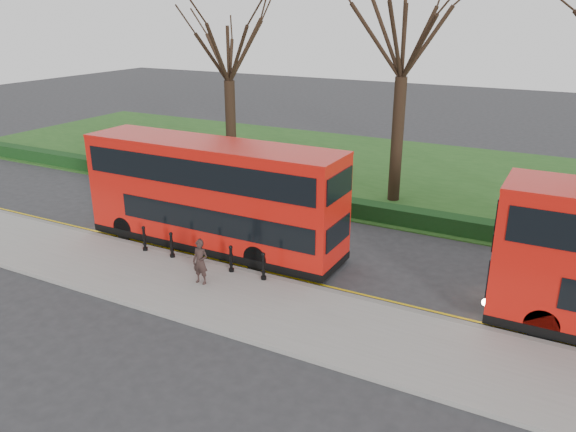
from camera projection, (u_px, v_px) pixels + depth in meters
The scene contains 12 objects.
ground at pixel (263, 264), 21.88m from camera, with size 120.00×120.00×0.00m, color #28282B.
pavement at pixel (219, 295), 19.37m from camera, with size 60.00×4.00×0.15m, color gray.
kerb at pixel (249, 273), 21.02m from camera, with size 60.00×0.25×0.16m, color slate.
grass_verge at pixel (387, 172), 34.30m from camera, with size 60.00×18.00×0.06m, color #214C19.
hedge at pixel (333, 205), 27.38m from camera, with size 60.00×0.90×0.80m, color black.
yellow_line_outer at pixel (254, 271), 21.30m from camera, with size 60.00×0.10×0.01m, color yellow.
yellow_line_inner at pixel (256, 269), 21.46m from camera, with size 60.00×0.10×0.01m, color yellow.
tree_left at pixel (228, 47), 31.16m from camera, with size 6.51×6.51×10.18m.
tree_mid at pixel (404, 33), 26.41m from camera, with size 7.35×7.35×11.48m.
bollard_row at pixel (200, 252), 21.40m from camera, with size 5.73×0.15×1.00m.
bus_lead at pixel (212, 196), 22.80m from camera, with size 11.15×2.56×4.44m.
pedestrian at pixel (200, 262), 19.79m from camera, with size 0.60×0.39×1.65m, color #2D1F1C.
Camera 1 is at (10.22, -17.10, 9.31)m, focal length 35.00 mm.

